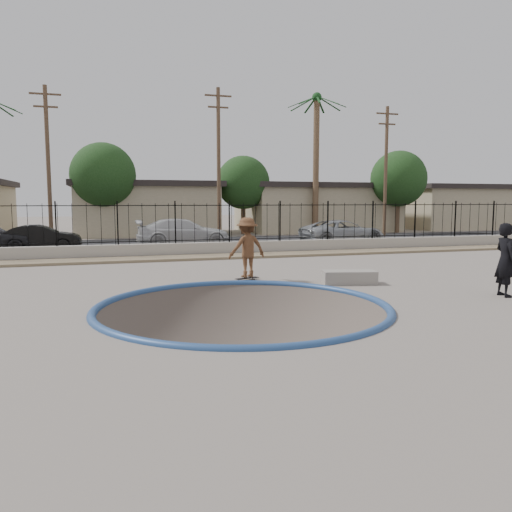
{
  "coord_description": "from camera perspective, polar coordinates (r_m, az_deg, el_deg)",
  "views": [
    {
      "loc": [
        -3.11,
        -12.19,
        2.52
      ],
      "look_at": [
        1.25,
        2.0,
        0.86
      ],
      "focal_mm": 35.0,
      "sensor_mm": 36.0,
      "label": 1
    }
  ],
  "objects": [
    {
      "name": "ground",
      "position": [
        24.66,
        -9.65,
        -2.16
      ],
      "size": [
        120.0,
        120.0,
        2.2
      ],
      "primitive_type": "cube",
      "color": "slate",
      "rests_on": "ground"
    },
    {
      "name": "bowl_pit",
      "position": [
        11.89,
        -1.53,
        -5.88
      ],
      "size": [
        6.84,
        6.84,
        1.8
      ],
      "primitive_type": null,
      "color": "#4B4039",
      "rests_on": "ground"
    },
    {
      "name": "coping_ring",
      "position": [
        11.89,
        -1.53,
        -5.88
      ],
      "size": [
        7.04,
        7.04,
        0.2
      ],
      "primitive_type": "torus",
      "color": "navy",
      "rests_on": "ground"
    },
    {
      "name": "rock_strip",
      "position": [
        21.76,
        -8.74,
        -0.21
      ],
      "size": [
        42.0,
        1.6,
        0.11
      ],
      "primitive_type": "cube",
      "color": "#8E795D",
      "rests_on": "ground"
    },
    {
      "name": "retaining_wall",
      "position": [
        22.81,
        -9.16,
        0.7
      ],
      "size": [
        42.0,
        0.45,
        0.6
      ],
      "primitive_type": "cube",
      "color": "#9D958A",
      "rests_on": "ground"
    },
    {
      "name": "fence",
      "position": [
        22.73,
        -9.21,
        3.72
      ],
      "size": [
        40.0,
        0.04,
        1.8
      ],
      "color": "black",
      "rests_on": "retaining_wall"
    },
    {
      "name": "street",
      "position": [
        29.46,
        -10.95,
        1.38
      ],
      "size": [
        90.0,
        8.0,
        0.04
      ],
      "primitive_type": "cube",
      "color": "black",
      "rests_on": "ground"
    },
    {
      "name": "house_center",
      "position": [
        38.82,
        -12.53,
        5.42
      ],
      "size": [
        10.6,
        8.6,
        3.9
      ],
      "color": "tan",
      "rests_on": "ground"
    },
    {
      "name": "house_east",
      "position": [
        42.31,
        6.82,
        5.59
      ],
      "size": [
        12.6,
        8.6,
        3.9
      ],
      "color": "tan",
      "rests_on": "ground"
    },
    {
      "name": "house_east_far",
      "position": [
        49.65,
        21.83,
        5.29
      ],
      "size": [
        11.6,
        8.6,
        3.9
      ],
      "color": "tan",
      "rests_on": "ground"
    },
    {
      "name": "palm_right",
      "position": [
        37.69,
        6.91,
        13.66
      ],
      "size": [
        2.3,
        2.3,
        10.3
      ],
      "color": "brown",
      "rests_on": "ground"
    },
    {
      "name": "utility_pole_left",
      "position": [
        31.4,
        -22.66,
        9.87
      ],
      "size": [
        1.7,
        0.24,
        9.0
      ],
      "color": "#473323",
      "rests_on": "ground"
    },
    {
      "name": "utility_pole_mid",
      "position": [
        32.08,
        -4.29,
        10.71
      ],
      "size": [
        1.7,
        0.24,
        9.5
      ],
      "color": "#473323",
      "rests_on": "ground"
    },
    {
      "name": "utility_pole_right",
      "position": [
        36.64,
        14.61,
        9.58
      ],
      "size": [
        1.7,
        0.24,
        9.0
      ],
      "color": "#473323",
      "rests_on": "ground"
    },
    {
      "name": "street_tree_left",
      "position": [
        35.23,
        -17.08,
        8.81
      ],
      "size": [
        4.32,
        4.32,
        6.36
      ],
      "color": "#473323",
      "rests_on": "ground"
    },
    {
      "name": "street_tree_mid",
      "position": [
        37.6,
        -1.48,
        8.38
      ],
      "size": [
        3.96,
        3.96,
        5.83
      ],
      "color": "#473323",
      "rests_on": "ground"
    },
    {
      "name": "street_tree_right",
      "position": [
        40.75,
        15.99,
        8.48
      ],
      "size": [
        4.32,
        4.32,
        6.36
      ],
      "color": "#473323",
      "rests_on": "ground"
    },
    {
      "name": "skater",
      "position": [
        15.77,
        -1.03,
        0.63
      ],
      "size": [
        1.32,
        0.89,
        1.89
      ],
      "primitive_type": "imported",
      "rotation": [
        0.0,
        0.0,
        3.31
      ],
      "color": "brown",
      "rests_on": "ground"
    },
    {
      "name": "skateboard",
      "position": [
        15.88,
        -1.02,
        -2.56
      ],
      "size": [
        0.84,
        0.47,
        0.07
      ],
      "rotation": [
        0.0,
        0.0,
        0.34
      ],
      "color": "black",
      "rests_on": "ground"
    },
    {
      "name": "videographer",
      "position": [
        14.63,
        26.61,
        -0.4
      ],
      "size": [
        0.57,
        0.77,
        1.94
      ],
      "primitive_type": "imported",
      "rotation": [
        0.0,
        0.0,
        1.41
      ],
      "color": "black",
      "rests_on": "ground"
    },
    {
      "name": "concrete_ledge",
      "position": [
        15.43,
        10.59,
        -2.39
      ],
      "size": [
        1.72,
        1.06,
        0.4
      ],
      "primitive_type": "cube",
      "rotation": [
        0.0,
        0.0,
        -0.24
      ],
      "color": "gray",
      "rests_on": "ground"
    },
    {
      "name": "car_b",
      "position": [
        27.18,
        -23.41,
        1.94
      ],
      "size": [
        3.89,
        1.45,
        1.27
      ],
      "primitive_type": "imported",
      "rotation": [
        0.0,
        0.0,
        1.54
      ],
      "color": "black",
      "rests_on": "street"
    },
    {
      "name": "car_c",
      "position": [
        27.57,
        -8.26,
        2.69
      ],
      "size": [
        5.18,
        2.22,
        1.49
      ],
      "primitive_type": "imported",
      "rotation": [
        0.0,
        0.0,
        1.54
      ],
      "color": "silver",
      "rests_on": "street"
    },
    {
      "name": "car_d",
      "position": [
        29.14,
        9.86,
        2.73
      ],
      "size": [
        5.12,
        2.75,
        1.37
      ],
      "primitive_type": "imported",
      "rotation": [
        0.0,
        0.0,
        1.67
      ],
      "color": "#999DA1",
      "rests_on": "street"
    }
  ]
}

